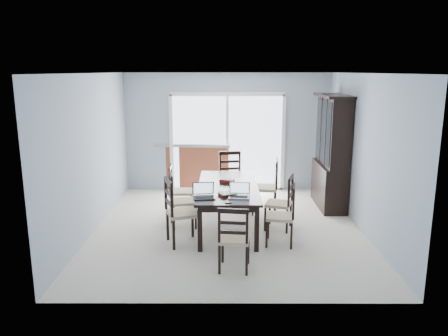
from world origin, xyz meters
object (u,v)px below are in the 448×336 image
at_px(chair_end_near, 234,232).
at_px(game_box, 227,181).
at_px(chair_left_mid, 177,194).
at_px(cell_phone, 228,203).
at_px(hot_tub, 192,159).
at_px(chair_end_far, 231,172).
at_px(chair_right_mid, 284,197).
at_px(laptop_silver, 239,194).
at_px(dining_table, 228,190).
at_px(chair_left_near, 176,205).
at_px(chair_right_far, 270,180).
at_px(chair_left_far, 176,185).
at_px(china_hutch, 331,153).
at_px(laptop_dark, 204,195).
at_px(chair_right_near, 286,209).

relative_size(chair_end_near, game_box, 4.35).
distance_m(chair_left_mid, cell_phone, 1.37).
relative_size(chair_end_near, hot_tub, 0.49).
bearing_deg(game_box, chair_end_near, -87.52).
relative_size(chair_left_mid, chair_end_far, 0.92).
bearing_deg(chair_right_mid, game_box, 93.03).
bearing_deg(laptop_silver, dining_table, 108.57).
height_order(chair_left_near, chair_right_far, chair_left_near).
bearing_deg(chair_left_far, china_hutch, 98.29).
distance_m(chair_left_near, laptop_silver, 0.97).
bearing_deg(chair_right_far, game_box, 133.20).
bearing_deg(chair_right_mid, chair_left_mid, 103.85).
distance_m(china_hutch, chair_end_far, 2.03).
bearing_deg(game_box, laptop_silver, -78.77).
xyz_separation_m(china_hutch, laptop_silver, (-1.86, -1.96, -0.27)).
relative_size(chair_end_far, laptop_dark, 3.34).
bearing_deg(hot_tub, chair_left_near, -89.05).
relative_size(dining_table, chair_end_far, 1.84).
distance_m(chair_left_mid, laptop_silver, 1.30).
distance_m(chair_left_mid, game_box, 0.88).
relative_size(chair_right_near, laptop_dark, 3.04).
height_order(dining_table, laptop_dark, laptop_dark).
distance_m(chair_left_near, chair_right_mid, 1.86).
height_order(cell_phone, hot_tub, hot_tub).
xyz_separation_m(cell_phone, game_box, (-0.01, 1.18, 0.02)).
bearing_deg(game_box, chair_left_far, 150.57).
xyz_separation_m(chair_left_mid, chair_right_far, (1.65, 0.75, 0.06)).
bearing_deg(chair_right_near, chair_left_near, 98.97).
height_order(china_hutch, cell_phone, china_hutch).
height_order(laptop_silver, hot_tub, hot_tub).
distance_m(laptop_silver, hot_tub, 4.17).
xyz_separation_m(chair_right_mid, chair_end_near, (-0.88, -1.61, -0.01)).
height_order(dining_table, chair_end_near, chair_end_near).
relative_size(laptop_silver, hot_tub, 0.16).
bearing_deg(chair_left_far, chair_left_mid, 5.66).
bearing_deg(laptop_silver, chair_left_near, -174.25).
bearing_deg(dining_table, chair_end_far, 87.58).
bearing_deg(chair_left_mid, laptop_dark, 18.53).
bearing_deg(hot_tub, chair_left_far, -91.92).
xyz_separation_m(chair_left_near, chair_left_mid, (-0.07, 0.77, -0.06)).
distance_m(chair_left_near, chair_left_far, 1.44).
distance_m(chair_left_near, chair_left_mid, 0.78).
bearing_deg(laptop_dark, chair_right_mid, 20.14).
height_order(chair_end_near, game_box, chair_end_near).
relative_size(chair_end_near, cell_phone, 10.54).
height_order(chair_end_near, laptop_silver, chair_end_near).
height_order(chair_right_mid, chair_end_near, chair_right_mid).
xyz_separation_m(china_hutch, chair_end_far, (-1.96, 0.28, -0.44)).
height_order(chair_end_far, game_box, chair_end_far).
relative_size(china_hutch, chair_end_near, 2.07).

